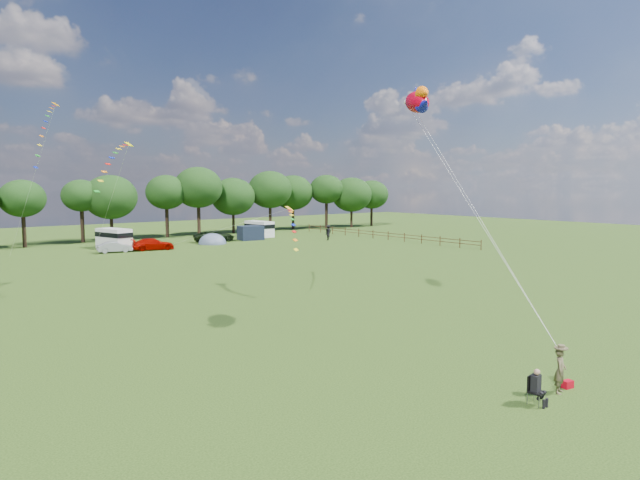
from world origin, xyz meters
TOP-DOWN VIEW (x-y plane):
  - ground_plane at (0.00, 0.00)m, footprint 180.00×180.00m
  - tree_line at (5.30, 54.99)m, footprint 102.98×10.98m
  - fence at (32.00, 34.50)m, footprint 0.12×33.12m
  - car_b at (-2.15, 42.32)m, footprint 3.61×1.81m
  - car_c at (2.11, 41.92)m, footprint 4.86×2.72m
  - car_d at (12.16, 45.98)m, footprint 5.50×2.50m
  - campervan_c at (-0.84, 46.66)m, footprint 3.21×5.19m
  - campervan_d at (20.55, 48.09)m, footprint 2.53×4.91m
  - tent_orange at (1.30, 43.01)m, footprint 2.70×2.95m
  - tent_greyblue at (10.70, 43.74)m, footprint 3.60×3.94m
  - awning_navy at (17.20, 45.05)m, footprint 3.52×3.04m
  - kite_flyer at (-2.83, -9.43)m, footprint 0.70×0.58m
  - camp_chair at (-4.48, -9.42)m, footprint 0.56×0.56m
  - kite_bag at (-2.13, -9.38)m, footprint 0.44×0.34m
  - fish_kite at (1.55, 1.32)m, footprint 2.49×3.27m
  - streamer_kite_a at (-11.15, 29.23)m, footprint 3.27×5.56m
  - streamer_kite_b at (-8.45, 21.03)m, footprint 4.26×4.63m
  - streamer_kite_c at (1.16, 12.71)m, footprint 3.22×4.97m
  - walker_a at (25.14, 37.99)m, footprint 0.89×0.89m
  - walker_b at (28.38, 41.63)m, footprint 1.26×0.83m

SIDE VIEW (x-z plane):
  - ground_plane at x=0.00m, z-range 0.00..0.00m
  - tent_greyblue at x=10.70m, z-range -1.32..1.36m
  - tent_orange at x=1.30m, z-range -1.03..1.07m
  - kite_bag at x=-2.13m, z-range 0.00..0.28m
  - car_b at x=-2.15m, z-range 0.00..1.22m
  - car_c at x=2.11m, z-range 0.00..1.38m
  - fence at x=32.00m, z-range 0.10..1.30m
  - car_d at x=12.16m, z-range 0.00..1.50m
  - camp_chair at x=-4.48m, z-range 0.12..1.38m
  - walker_a at x=25.14m, z-range 0.00..1.60m
  - kite_flyer at x=-2.83m, z-range 0.00..1.64m
  - walker_b at x=28.38m, z-range 0.00..1.79m
  - awning_navy at x=17.20m, z-range 0.00..1.95m
  - campervan_d at x=20.55m, z-range 0.09..2.40m
  - campervan_c at x=-0.84m, z-range 0.09..2.46m
  - streamer_kite_c at x=1.16m, z-range 3.58..6.40m
  - tree_line at x=5.30m, z-range 1.21..11.48m
  - streamer_kite_b at x=-8.45m, z-range 7.65..11.43m
  - fish_kite at x=1.55m, z-range 11.17..12.95m
  - streamer_kite_a at x=-11.15m, z-range 9.63..15.37m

